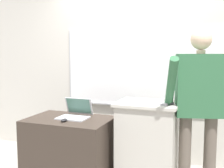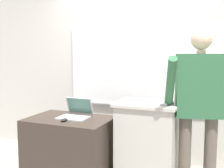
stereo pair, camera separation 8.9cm
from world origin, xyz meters
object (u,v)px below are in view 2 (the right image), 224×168
at_px(laptop, 76,112).
at_px(wireless_keyboard, 149,103).
at_px(computer_mouse_by_laptop, 64,120).
at_px(computer_mouse_by_keyboard, 171,103).
at_px(side_desk, 70,150).
at_px(person_presenter, 199,100).
at_px(lectern_podium, 147,146).

xyz_separation_m(laptop, wireless_keyboard, (0.87, 0.02, 0.17)).
bearing_deg(computer_mouse_by_laptop, laptop, 85.14).
height_order(laptop, computer_mouse_by_keyboard, computer_mouse_by_keyboard).
distance_m(wireless_keyboard, computer_mouse_by_laptop, 0.95).
bearing_deg(side_desk, wireless_keyboard, 6.13).
bearing_deg(person_presenter, side_desk, 172.41).
relative_size(lectern_podium, wireless_keyboard, 2.36).
distance_m(lectern_podium, laptop, 0.92).
distance_m(laptop, wireless_keyboard, 0.89).
height_order(person_presenter, wireless_keyboard, person_presenter).
relative_size(person_presenter, computer_mouse_by_keyboard, 17.81).
xyz_separation_m(side_desk, person_presenter, (1.43, 0.19, 0.66)).
distance_m(lectern_podium, computer_mouse_by_laptop, 0.97).
bearing_deg(person_presenter, lectern_podium, 167.57).
distance_m(lectern_podium, wireless_keyboard, 0.51).
bearing_deg(computer_mouse_by_keyboard, person_presenter, 16.46).
height_order(side_desk, person_presenter, person_presenter).
bearing_deg(computer_mouse_by_laptop, computer_mouse_by_keyboard, 13.26).
distance_m(side_desk, computer_mouse_by_laptop, 0.43).
relative_size(person_presenter, wireless_keyboard, 4.24).
bearing_deg(laptop, lectern_podium, 5.56).
xyz_separation_m(lectern_podium, computer_mouse_by_keyboard, (0.26, -0.06, 0.51)).
distance_m(side_desk, person_presenter, 1.59).
relative_size(lectern_podium, side_desk, 1.02).
relative_size(side_desk, laptop, 2.80).
distance_m(wireless_keyboard, computer_mouse_by_keyboard, 0.24).
distance_m(person_presenter, computer_mouse_by_laptop, 1.47).
bearing_deg(computer_mouse_by_laptop, wireless_keyboard, 15.88).
bearing_deg(wireless_keyboard, person_presenter, 10.34).
bearing_deg(laptop, computer_mouse_by_keyboard, 1.43).
bearing_deg(laptop, computer_mouse_by_laptop, -94.86).
relative_size(lectern_podium, laptop, 2.87).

